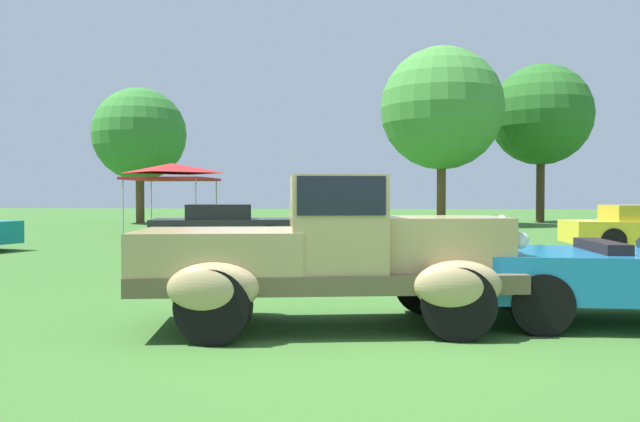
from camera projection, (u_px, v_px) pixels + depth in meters
name	position (u px, v px, depth m)	size (l,w,h in m)	color
ground_plane	(358.00, 336.00, 6.47)	(120.00, 120.00, 0.00)	#386628
feature_pickup_truck	(329.00, 250.00, 6.89)	(4.37, 2.35, 1.70)	brown
show_car_charcoal	(224.00, 226.00, 17.70)	(4.40, 2.52, 1.22)	#28282D
canopy_tent_left_field	(172.00, 171.00, 23.50)	(3.03, 3.03, 2.71)	#B7B7BC
treeline_far_left	(140.00, 135.00, 32.36)	(4.88, 4.88, 7.13)	brown
treeline_mid_left	(442.00, 109.00, 30.19)	(6.03, 6.03, 8.77)	brown
treeline_center	(541.00, 115.00, 32.97)	(5.40, 5.40, 8.51)	#47331E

